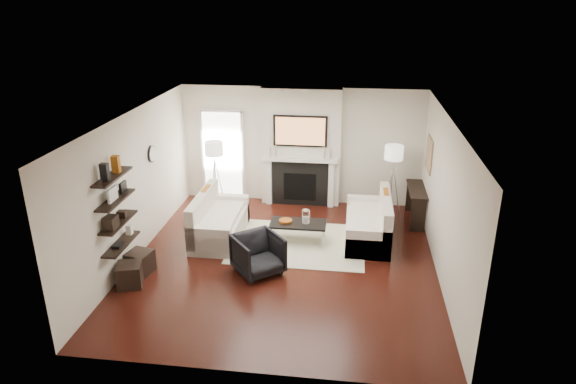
# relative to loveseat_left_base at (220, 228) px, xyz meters

# --- Properties ---
(room_envelope) EXTENTS (6.00, 6.00, 6.00)m
(room_envelope) POSITION_rel_loveseat_left_base_xyz_m (1.42, -0.84, 1.14)
(room_envelope) COLOR #33100B
(room_envelope) RESTS_ON ground
(chimney_breast) EXTENTS (1.80, 0.25, 2.70)m
(chimney_breast) POSITION_rel_loveseat_left_base_xyz_m (1.42, 2.03, 1.14)
(chimney_breast) COLOR silver
(chimney_breast) RESTS_ON floor
(fireplace_surround) EXTENTS (1.30, 0.02, 1.04)m
(fireplace_surround) POSITION_rel_loveseat_left_base_xyz_m (1.42, 1.90, 0.31)
(fireplace_surround) COLOR black
(fireplace_surround) RESTS_ON floor
(firebox) EXTENTS (0.75, 0.02, 0.65)m
(firebox) POSITION_rel_loveseat_left_base_xyz_m (1.42, 1.89, 0.24)
(firebox) COLOR black
(firebox) RESTS_ON floor
(mantel_pilaster_l) EXTENTS (0.12, 0.08, 1.10)m
(mantel_pilaster_l) POSITION_rel_loveseat_left_base_xyz_m (0.70, 1.87, 0.34)
(mantel_pilaster_l) COLOR white
(mantel_pilaster_l) RESTS_ON floor
(mantel_pilaster_r) EXTENTS (0.12, 0.08, 1.10)m
(mantel_pilaster_r) POSITION_rel_loveseat_left_base_xyz_m (2.14, 1.87, 0.34)
(mantel_pilaster_r) COLOR white
(mantel_pilaster_r) RESTS_ON floor
(mantel_shelf) EXTENTS (1.70, 0.18, 0.07)m
(mantel_shelf) POSITION_rel_loveseat_left_base_xyz_m (1.42, 1.85, 0.91)
(mantel_shelf) COLOR white
(mantel_shelf) RESTS_ON chimney_breast
(tv_body) EXTENTS (1.20, 0.06, 0.70)m
(tv_body) POSITION_rel_loveseat_left_base_xyz_m (1.42, 1.87, 1.57)
(tv_body) COLOR black
(tv_body) RESTS_ON chimney_breast
(tv_screen) EXTENTS (1.10, 0.00, 0.62)m
(tv_screen) POSITION_rel_loveseat_left_base_xyz_m (1.42, 1.84, 1.57)
(tv_screen) COLOR #BF723F
(tv_screen) RESTS_ON tv_body
(candlestick_l_tall) EXTENTS (0.04, 0.04, 0.30)m
(candlestick_l_tall) POSITION_rel_loveseat_left_base_xyz_m (0.87, 1.86, 1.09)
(candlestick_l_tall) COLOR silver
(candlestick_l_tall) RESTS_ON mantel_shelf
(candlestick_l_short) EXTENTS (0.04, 0.04, 0.24)m
(candlestick_l_short) POSITION_rel_loveseat_left_base_xyz_m (0.74, 1.86, 1.06)
(candlestick_l_short) COLOR silver
(candlestick_l_short) RESTS_ON mantel_shelf
(candlestick_r_tall) EXTENTS (0.04, 0.04, 0.30)m
(candlestick_r_tall) POSITION_rel_loveseat_left_base_xyz_m (1.97, 1.86, 1.09)
(candlestick_r_tall) COLOR silver
(candlestick_r_tall) RESTS_ON mantel_shelf
(candlestick_r_short) EXTENTS (0.04, 0.04, 0.24)m
(candlestick_r_short) POSITION_rel_loveseat_left_base_xyz_m (2.10, 1.86, 1.06)
(candlestick_r_short) COLOR silver
(candlestick_r_short) RESTS_ON mantel_shelf
(hallway_panel) EXTENTS (0.90, 0.02, 2.10)m
(hallway_panel) POSITION_rel_loveseat_left_base_xyz_m (-0.43, 2.14, 0.84)
(hallway_panel) COLOR white
(hallway_panel) RESTS_ON floor
(door_trim_l) EXTENTS (0.06, 0.06, 2.16)m
(door_trim_l) POSITION_rel_loveseat_left_base_xyz_m (-0.91, 2.12, 0.84)
(door_trim_l) COLOR white
(door_trim_l) RESTS_ON floor
(door_trim_r) EXTENTS (0.06, 0.06, 2.16)m
(door_trim_r) POSITION_rel_loveseat_left_base_xyz_m (0.05, 2.12, 0.84)
(door_trim_r) COLOR white
(door_trim_r) RESTS_ON floor
(door_trim_top) EXTENTS (1.02, 0.06, 0.06)m
(door_trim_top) POSITION_rel_loveseat_left_base_xyz_m (-0.43, 2.12, 1.92)
(door_trim_top) COLOR white
(door_trim_top) RESTS_ON wall_back
(rug) EXTENTS (2.60, 2.00, 0.01)m
(rug) POSITION_rel_loveseat_left_base_xyz_m (1.60, -0.09, -0.20)
(rug) COLOR beige
(rug) RESTS_ON floor
(loveseat_left_base) EXTENTS (0.85, 1.80, 0.42)m
(loveseat_left_base) POSITION_rel_loveseat_left_base_xyz_m (0.00, 0.00, 0.00)
(loveseat_left_base) COLOR silver
(loveseat_left_base) RESTS_ON floor
(loveseat_left_back) EXTENTS (0.18, 1.80, 0.80)m
(loveseat_left_back) POSITION_rel_loveseat_left_base_xyz_m (-0.33, 0.00, 0.32)
(loveseat_left_back) COLOR silver
(loveseat_left_back) RESTS_ON floor
(loveseat_left_arm_n) EXTENTS (0.85, 0.18, 0.60)m
(loveseat_left_arm_n) POSITION_rel_loveseat_left_base_xyz_m (0.00, -0.81, 0.09)
(loveseat_left_arm_n) COLOR silver
(loveseat_left_arm_n) RESTS_ON floor
(loveseat_left_arm_s) EXTENTS (0.85, 0.18, 0.60)m
(loveseat_left_arm_s) POSITION_rel_loveseat_left_base_xyz_m (0.00, 0.81, 0.09)
(loveseat_left_arm_s) COLOR silver
(loveseat_left_arm_s) RESTS_ON floor
(loveseat_left_cushion) EXTENTS (0.63, 1.44, 0.10)m
(loveseat_left_cushion) POSITION_rel_loveseat_left_base_xyz_m (0.05, 0.00, 0.26)
(loveseat_left_cushion) COLOR silver
(loveseat_left_cushion) RESTS_ON loveseat_left_base
(pillow_left_orange) EXTENTS (0.10, 0.42, 0.42)m
(pillow_left_orange) POSITION_rel_loveseat_left_base_xyz_m (-0.33, 0.30, 0.52)
(pillow_left_orange) COLOR #975212
(pillow_left_orange) RESTS_ON loveseat_left_cushion
(pillow_left_charcoal) EXTENTS (0.10, 0.40, 0.40)m
(pillow_left_charcoal) POSITION_rel_loveseat_left_base_xyz_m (-0.33, -0.30, 0.51)
(pillow_left_charcoal) COLOR black
(pillow_left_charcoal) RESTS_ON loveseat_left_cushion
(loveseat_right_base) EXTENTS (0.85, 1.80, 0.42)m
(loveseat_right_base) POSITION_rel_loveseat_left_base_xyz_m (2.95, 0.29, 0.00)
(loveseat_right_base) COLOR silver
(loveseat_right_base) RESTS_ON floor
(loveseat_right_back) EXTENTS (0.18, 1.80, 0.80)m
(loveseat_right_back) POSITION_rel_loveseat_left_base_xyz_m (3.29, 0.29, 0.32)
(loveseat_right_back) COLOR silver
(loveseat_right_back) RESTS_ON floor
(loveseat_right_arm_n) EXTENTS (0.85, 0.18, 0.60)m
(loveseat_right_arm_n) POSITION_rel_loveseat_left_base_xyz_m (2.95, -0.52, 0.09)
(loveseat_right_arm_n) COLOR silver
(loveseat_right_arm_n) RESTS_ON floor
(loveseat_right_arm_s) EXTENTS (0.85, 0.18, 0.60)m
(loveseat_right_arm_s) POSITION_rel_loveseat_left_base_xyz_m (2.95, 1.10, 0.09)
(loveseat_right_arm_s) COLOR silver
(loveseat_right_arm_s) RESTS_ON floor
(loveseat_right_cushion) EXTENTS (0.63, 1.44, 0.10)m
(loveseat_right_cushion) POSITION_rel_loveseat_left_base_xyz_m (2.90, 0.29, 0.26)
(loveseat_right_cushion) COLOR silver
(loveseat_right_cushion) RESTS_ON loveseat_right_base
(pillow_right_orange) EXTENTS (0.10, 0.42, 0.42)m
(pillow_right_orange) POSITION_rel_loveseat_left_base_xyz_m (3.29, 0.59, 0.52)
(pillow_right_orange) COLOR #975212
(pillow_right_orange) RESTS_ON loveseat_right_cushion
(pillow_right_charcoal) EXTENTS (0.10, 0.40, 0.40)m
(pillow_right_charcoal) POSITION_rel_loveseat_left_base_xyz_m (3.29, -0.01, 0.51)
(pillow_right_charcoal) COLOR black
(pillow_right_charcoal) RESTS_ON loveseat_right_cushion
(coffee_table) EXTENTS (1.10, 0.55, 0.04)m
(coffee_table) POSITION_rel_loveseat_left_base_xyz_m (1.59, -0.01, 0.19)
(coffee_table) COLOR black
(coffee_table) RESTS_ON floor
(coffee_leg_nw) EXTENTS (0.02, 0.02, 0.38)m
(coffee_leg_nw) POSITION_rel_loveseat_left_base_xyz_m (1.09, -0.23, -0.02)
(coffee_leg_nw) COLOR silver
(coffee_leg_nw) RESTS_ON floor
(coffee_leg_ne) EXTENTS (0.02, 0.02, 0.38)m
(coffee_leg_ne) POSITION_rel_loveseat_left_base_xyz_m (2.09, -0.23, -0.02)
(coffee_leg_ne) COLOR silver
(coffee_leg_ne) RESTS_ON floor
(coffee_leg_sw) EXTENTS (0.02, 0.02, 0.38)m
(coffee_leg_sw) POSITION_rel_loveseat_left_base_xyz_m (1.09, 0.21, -0.02)
(coffee_leg_sw) COLOR silver
(coffee_leg_sw) RESTS_ON floor
(coffee_leg_se) EXTENTS (0.02, 0.02, 0.38)m
(coffee_leg_se) POSITION_rel_loveseat_left_base_xyz_m (2.09, 0.21, -0.02)
(coffee_leg_se) COLOR silver
(coffee_leg_se) RESTS_ON floor
(hurricane_glass) EXTENTS (0.16, 0.16, 0.27)m
(hurricane_glass) POSITION_rel_loveseat_left_base_xyz_m (1.74, -0.01, 0.35)
(hurricane_glass) COLOR white
(hurricane_glass) RESTS_ON coffee_table
(hurricane_candle) EXTENTS (0.10, 0.10, 0.14)m
(hurricane_candle) POSITION_rel_loveseat_left_base_xyz_m (1.74, -0.01, 0.29)
(hurricane_candle) COLOR white
(hurricane_candle) RESTS_ON coffee_table
(copper_bowl) EXTENTS (0.26, 0.26, 0.04)m
(copper_bowl) POSITION_rel_loveseat_left_base_xyz_m (1.34, -0.01, 0.24)
(copper_bowl) COLOR #AB591C
(copper_bowl) RESTS_ON coffee_table
(armchair) EXTENTS (1.03, 1.03, 0.78)m
(armchair) POSITION_rel_loveseat_left_base_xyz_m (1.02, -1.28, 0.18)
(armchair) COLOR black
(armchair) RESTS_ON floor
(lamp_left_post) EXTENTS (0.02, 0.02, 1.20)m
(lamp_left_post) POSITION_rel_loveseat_left_base_xyz_m (-0.43, 1.39, 0.39)
(lamp_left_post) COLOR silver
(lamp_left_post) RESTS_ON floor
(lamp_left_shade) EXTENTS (0.40, 0.40, 0.30)m
(lamp_left_shade) POSITION_rel_loveseat_left_base_xyz_m (-0.43, 1.39, 1.24)
(lamp_left_shade) COLOR white
(lamp_left_shade) RESTS_ON lamp_left_post
(lamp_left_leg_a) EXTENTS (0.25, 0.02, 1.23)m
(lamp_left_leg_a) POSITION_rel_loveseat_left_base_xyz_m (-0.32, 1.39, 0.39)
(lamp_left_leg_a) COLOR silver
(lamp_left_leg_a) RESTS_ON floor
(lamp_left_leg_b) EXTENTS (0.14, 0.22, 1.23)m
(lamp_left_leg_b) POSITION_rel_loveseat_left_base_xyz_m (-0.49, 1.48, 0.39)
(lamp_left_leg_b) COLOR silver
(lamp_left_leg_b) RESTS_ON floor
(lamp_left_leg_c) EXTENTS (0.14, 0.22, 1.23)m
(lamp_left_leg_c) POSITION_rel_loveseat_left_base_xyz_m (-0.49, 1.29, 0.39)
(lamp_left_leg_c) COLOR silver
(lamp_left_leg_c) RESTS_ON floor
(lamp_right_post) EXTENTS (0.02, 0.02, 1.20)m
(lamp_right_post) POSITION_rel_loveseat_left_base_xyz_m (3.47, 1.59, 0.39)
(lamp_right_post) COLOR silver
(lamp_right_post) RESTS_ON floor
(lamp_right_shade) EXTENTS (0.40, 0.40, 0.30)m
(lamp_right_shade) POSITION_rel_loveseat_left_base_xyz_m (3.47, 1.59, 1.24)
(lamp_right_shade) COLOR white
(lamp_right_shade) RESTS_ON lamp_right_post
(lamp_right_leg_a) EXTENTS (0.25, 0.02, 1.23)m
(lamp_right_leg_a) POSITION_rel_loveseat_left_base_xyz_m (3.58, 1.59, 0.39)
(lamp_right_leg_a) COLOR silver
(lamp_right_leg_a) RESTS_ON floor
(lamp_right_leg_b) EXTENTS (0.14, 0.22, 1.23)m
(lamp_right_leg_b) POSITION_rel_loveseat_left_base_xyz_m (3.41, 1.68, 0.39)
(lamp_right_leg_b) COLOR silver
(lamp_right_leg_b) RESTS_ON floor
(lamp_right_leg_c) EXTENTS (0.14, 0.22, 1.23)m
(lamp_right_leg_c) POSITION_rel_loveseat_left_base_xyz_m (3.41, 1.49, 0.39)
(lamp_right_leg_c) COLOR silver
(lamp_right_leg_c) RESTS_ON floor
(console_top) EXTENTS (0.35, 1.20, 0.04)m
(console_top) POSITION_rel_loveseat_left_base_xyz_m (3.99, 1.34, 0.52)
(console_top) COLOR black
(console_top) RESTS_ON floor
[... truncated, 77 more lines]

